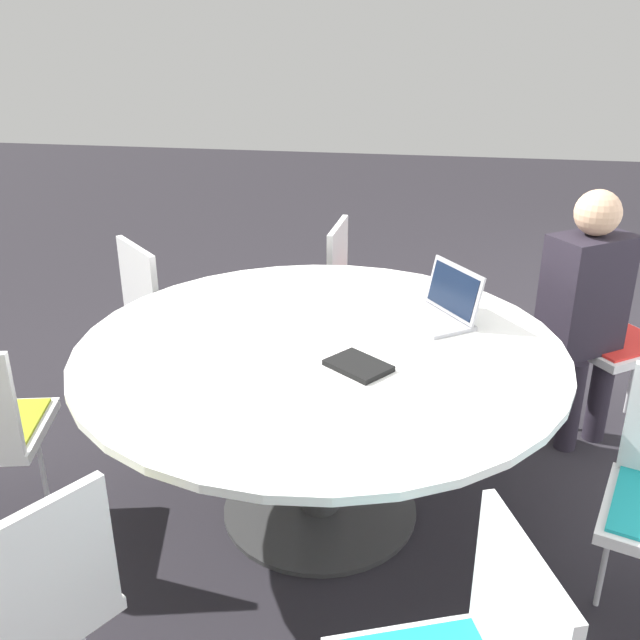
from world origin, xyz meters
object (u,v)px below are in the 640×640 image
object	(u,v)px
chair_1	(360,288)
person_0	(587,300)
chair_0	(605,324)
laptop	(442,306)
chair_4	(18,602)
spiral_notebook	(358,366)
chair_2	(165,306)

from	to	relation	value
chair_1	person_0	world-z (taller)	person_0
chair_0	person_0	bearing A→B (deg)	18.97
chair_0	laptop	bearing A→B (deg)	3.77
chair_0	chair_1	xyz separation A→B (m)	(-0.30, -1.22, 0.00)
chair_1	chair_4	bearing A→B (deg)	-10.71
chair_4	spiral_notebook	xyz separation A→B (m)	(-0.95, 0.76, 0.26)
chair_2	spiral_notebook	world-z (taller)	chair_2
chair_1	laptop	bearing A→B (deg)	27.81
chair_2	spiral_notebook	size ratio (longest dim) A/B	3.29
laptop	spiral_notebook	world-z (taller)	laptop
chair_2	laptop	bearing A→B (deg)	23.96
chair_0	person_0	distance (m)	0.32
chair_0	chair_2	world-z (taller)	same
spiral_notebook	laptop	bearing A→B (deg)	149.92
chair_2	chair_4	xyz separation A→B (m)	(1.97, 0.35, 0.00)
person_0	chair_4	bearing A→B (deg)	12.49
chair_0	spiral_notebook	world-z (taller)	chair_0
chair_2	laptop	size ratio (longest dim) A/B	2.19
chair_4	laptop	world-z (taller)	laptop
chair_4	person_0	bearing A→B (deg)	-10.69
chair_1	spiral_notebook	distance (m)	1.47
chair_4	person_0	xyz separation A→B (m)	(-1.88, 1.69, 0.20)
chair_2	person_0	world-z (taller)	person_0
chair_2	laptop	world-z (taller)	laptop
chair_0	spiral_notebook	bearing A→B (deg)	10.96
chair_2	chair_4	world-z (taller)	same
person_0	chair_2	bearing A→B (deg)	-38.07
person_0	laptop	bearing A→B (deg)	-1.08
person_0	chair_1	bearing A→B (deg)	-60.94
chair_0	laptop	world-z (taller)	laptop
chair_0	chair_1	bearing A→B (deg)	-49.49
chair_1	person_0	size ratio (longest dim) A/B	0.71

